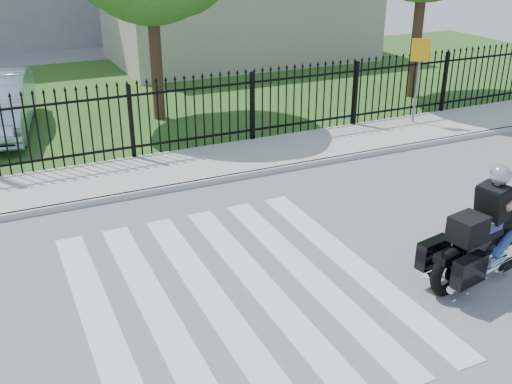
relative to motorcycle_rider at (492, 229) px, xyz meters
name	(u,v)px	position (x,y,z in m)	size (l,w,h in m)	color
ground	(236,292)	(-3.75, 1.15, -0.76)	(120.00, 120.00, 0.00)	slate
crosswalk	(236,291)	(-3.75, 1.15, -0.75)	(5.00, 5.50, 0.01)	silver
sidewalk	(146,173)	(-3.75, 6.15, -0.70)	(40.00, 2.00, 0.12)	#ADAAA3
curb	(159,190)	(-3.75, 5.15, -0.70)	(40.00, 0.12, 0.12)	#ADAAA3
grass_strip	(87,99)	(-3.75, 13.15, -0.75)	(40.00, 12.00, 0.02)	#31581E
iron_fence	(131,124)	(-3.75, 7.15, 0.14)	(26.00, 0.04, 1.80)	black
building_low	(239,15)	(3.25, 17.15, 0.99)	(10.00, 6.00, 3.50)	#BBB29C
motorcycle_rider	(492,229)	(0.00, 0.00, 0.00)	(2.79, 1.25, 1.86)	black
traffic_sign	(419,63)	(3.80, 6.58, 0.96)	(0.46, 0.23, 2.24)	slate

